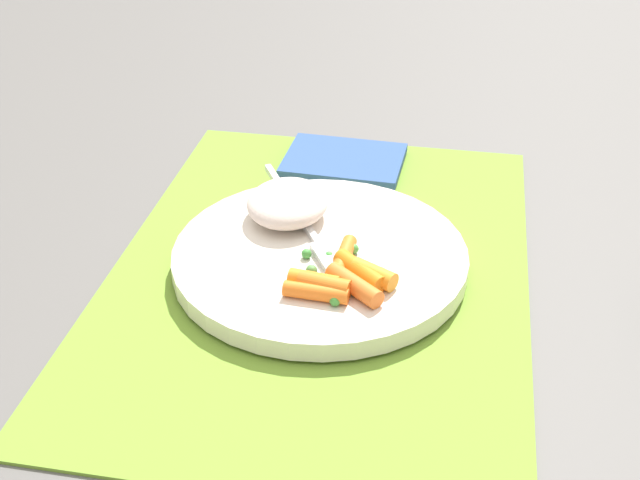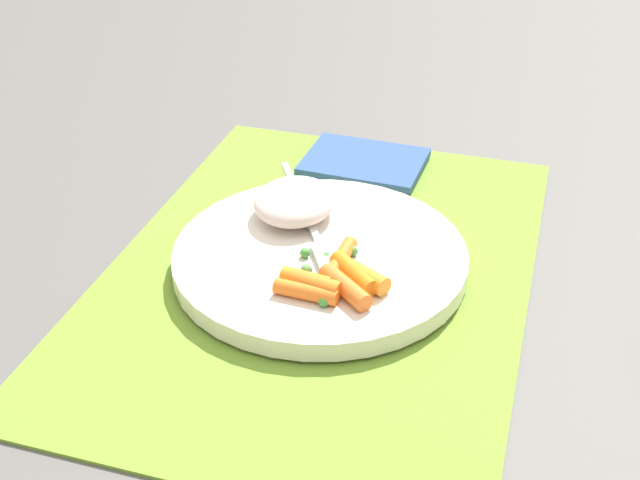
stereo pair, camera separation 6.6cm
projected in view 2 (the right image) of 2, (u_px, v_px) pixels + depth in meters
ground_plane at (320, 272)px, 0.73m from camera, size 2.40×2.40×0.00m
placemat at (320, 269)px, 0.73m from camera, size 0.50×0.35×0.01m
plate at (320, 258)px, 0.72m from camera, size 0.25×0.25×0.02m
rice_mound at (295, 201)px, 0.75m from camera, size 0.08×0.07×0.03m
carrot_portion at (335, 280)px, 0.67m from camera, size 0.09×0.09×0.02m
pea_scatter at (322, 276)px, 0.67m from camera, size 0.08×0.05×0.01m
fork at (311, 225)px, 0.74m from camera, size 0.17×0.11×0.01m
napkin at (364, 162)px, 0.88m from camera, size 0.10×0.13×0.01m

